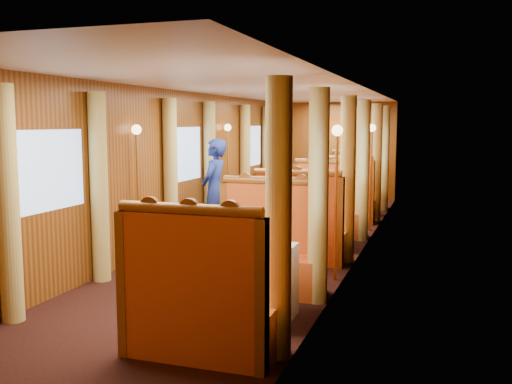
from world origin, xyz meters
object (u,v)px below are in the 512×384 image
at_px(tea_tray, 231,245).
at_px(rose_vase_mid, 317,190).
at_px(passenger, 324,196).
at_px(banquette_near_aft, 269,256).
at_px(banquette_far_fwd, 342,201).
at_px(steward, 215,190).
at_px(teapot_back, 233,237).
at_px(fruit_plate, 262,249).
at_px(banquette_near_fwd, 198,309).
at_px(rose_vase_far, 352,172).
at_px(banquette_far_aft, 357,190).
at_px(teapot_right, 231,242).
at_px(table_mid, 315,224).
at_px(banquette_mid_fwd, 299,233).
at_px(banquette_mid_aft, 327,212).
at_px(table_far, 350,197).
at_px(teapot_left, 221,239).
at_px(table_near, 240,282).

distance_m(tea_tray, rose_vase_mid, 3.52).
bearing_deg(passenger, banquette_near_aft, -90.00).
bearing_deg(tea_tray, banquette_far_fwd, 89.26).
bearing_deg(steward, tea_tray, 23.90).
distance_m(teapot_back, steward, 3.72).
xyz_separation_m(rose_vase_mid, passenger, (-0.03, 0.75, -0.19)).
distance_m(tea_tray, fruit_plate, 0.38).
xyz_separation_m(banquette_far_fwd, teapot_back, (-0.10, -5.90, 0.39)).
bearing_deg(banquette_near_fwd, rose_vase_far, 89.75).
bearing_deg(banquette_near_aft, banquette_far_aft, 90.00).
height_order(teapot_right, rose_vase_far, rose_vase_far).
xyz_separation_m(table_mid, banquette_mid_fwd, (0.00, -1.01, 0.05)).
bearing_deg(banquette_mid_aft, teapot_right, -90.54).
height_order(tea_tray, steward, steward).
bearing_deg(passenger, banquette_near_fwd, -90.00).
distance_m(table_mid, rose_vase_far, 3.52).
bearing_deg(fruit_plate, banquette_mid_fwd, 96.24).
bearing_deg(teapot_back, banquette_near_fwd, -93.23).
relative_size(table_mid, teapot_back, 6.50).
relative_size(table_far, teapot_back, 6.50).
bearing_deg(banquette_far_fwd, tea_tray, -90.74).
xyz_separation_m(banquette_mid_fwd, banquette_mid_aft, (0.00, 2.03, 0.00)).
height_order(steward, passenger, steward).
height_order(teapot_left, rose_vase_far, rose_vase_far).
xyz_separation_m(table_near, table_far, (0.00, 7.00, 0.00)).
relative_size(banquette_mid_aft, teapot_left, 7.97).
xyz_separation_m(table_far, teapot_left, (-0.17, -7.06, 0.44)).
relative_size(table_mid, teapot_left, 6.25).
relative_size(banquette_mid_aft, steward, 0.78).
height_order(fruit_plate, steward, steward).
height_order(rose_vase_mid, rose_vase_far, same).
bearing_deg(banquette_near_aft, rose_vase_mid, 89.31).
bearing_deg(rose_vase_mid, banquette_mid_aft, 91.64).
distance_m(table_near, passenger, 4.25).
distance_m(banquette_near_aft, table_mid, 2.49).
bearing_deg(table_far, banquette_near_aft, -90.00).
xyz_separation_m(banquette_near_fwd, passenger, (-0.00, 5.25, 0.32)).
xyz_separation_m(banquette_near_aft, table_far, (0.00, 5.99, -0.05)).
height_order(banquette_mid_fwd, banquette_far_aft, same).
bearing_deg(banquette_far_aft, teapot_right, -90.30).
height_order(banquette_mid_aft, passenger, banquette_mid_aft).
bearing_deg(teapot_right, fruit_plate, -18.48).
distance_m(table_mid, rose_vase_mid, 0.55).
distance_m(banquette_near_fwd, passenger, 5.25).
bearing_deg(banquette_mid_fwd, table_mid, 90.00).
relative_size(banquette_mid_aft, teapot_right, 9.23).
relative_size(teapot_left, passenger, 0.22).
bearing_deg(passenger, steward, -155.01).
bearing_deg(fruit_plate, table_near, 153.61).
xyz_separation_m(rose_vase_far, steward, (-1.73, -3.53, -0.07)).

